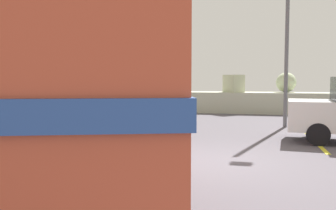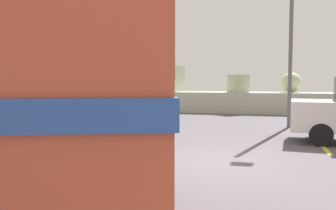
% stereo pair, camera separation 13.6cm
% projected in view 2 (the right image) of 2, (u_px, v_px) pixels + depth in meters
% --- Properties ---
extents(ground, '(32.00, 26.00, 0.02)m').
position_uv_depth(ground, '(203.00, 162.00, 8.02)').
color(ground, '#514C53').
extents(breakwater, '(31.36, 2.13, 2.49)m').
position_uv_depth(breakwater, '(234.00, 99.00, 19.45)').
color(breakwater, '#AEB199').
rests_on(breakwater, ground).
extents(vintage_coach, '(4.96, 8.90, 3.70)m').
position_uv_depth(vintage_coach, '(80.00, 66.00, 6.17)').
color(vintage_coach, black).
rests_on(vintage_coach, ground).
extents(lamp_post, '(0.44, 0.98, 7.20)m').
position_uv_depth(lamp_post, '(292.00, 18.00, 13.13)').
color(lamp_post, '#5B5B60').
rests_on(lamp_post, ground).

